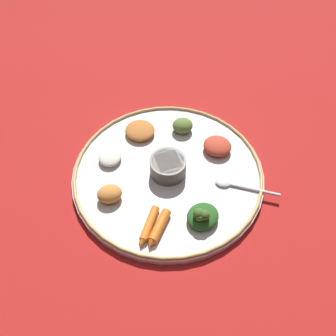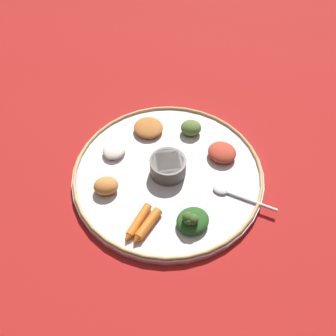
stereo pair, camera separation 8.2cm
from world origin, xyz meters
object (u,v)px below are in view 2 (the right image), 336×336
Objects in this scene: center_bowl at (168,166)px; carrot_outer at (147,226)px; greens_pile at (192,220)px; spoon at (234,195)px; carrot_near_spoon at (137,222)px.

center_bowl is 0.15m from carrot_outer.
greens_pile reaches higher than center_bowl.
spoon is 0.12m from greens_pile.
center_bowl is at bearing -147.58° from greens_pile.
center_bowl reaches higher than carrot_outer.
carrot_outer is (0.12, -0.16, 0.01)m from spoon.
carrot_outer is (0.15, -0.01, -0.01)m from center_bowl.
spoon is at bearing 125.96° from carrot_outer.
spoon is at bearing 121.81° from carrot_near_spoon.
spoon is 0.20m from carrot_outer.
spoon is 1.60× the size of carrot_outer.
carrot_near_spoon is (0.15, -0.03, -0.01)m from center_bowl.
carrot_outer reaches higher than carrot_near_spoon.
carrot_outer is at bearing -54.04° from spoon.
spoon is (0.03, 0.15, -0.02)m from center_bowl.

